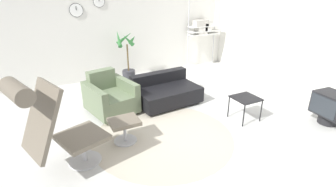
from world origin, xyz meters
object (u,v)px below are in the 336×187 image
(crt_television, at_px, (331,107))
(potted_plant, at_px, (128,62))
(ottoman, at_px, (124,126))
(armchair_red, at_px, (110,98))
(lounge_chair, at_px, (51,121))
(side_table, at_px, (246,100))
(shelf_unit, at_px, (203,28))
(couch_low, at_px, (166,92))

(crt_television, xyz_separation_m, potted_plant, (-2.39, 3.72, 0.15))
(ottoman, height_order, armchair_red, armchair_red)
(lounge_chair, relative_size, potted_plant, 1.06)
(ottoman, bearing_deg, side_table, -7.72)
(lounge_chair, height_order, side_table, lounge_chair)
(side_table, relative_size, shelf_unit, 0.23)
(crt_television, height_order, potted_plant, potted_plant)
(couch_low, height_order, side_table, couch_low)
(side_table, distance_m, potted_plant, 3.16)
(armchair_red, distance_m, side_table, 2.49)
(lounge_chair, bearing_deg, potted_plant, 127.67)
(armchair_red, relative_size, potted_plant, 0.80)
(crt_television, xyz_separation_m, shelf_unit, (-0.06, 3.91, 0.80))
(armchair_red, bearing_deg, lounge_chair, 40.28)
(ottoman, height_order, couch_low, couch_low)
(lounge_chair, bearing_deg, couch_low, 102.64)
(lounge_chair, distance_m, potted_plant, 3.59)
(armchair_red, bearing_deg, couch_low, 162.92)
(couch_low, distance_m, shelf_unit, 2.91)
(couch_low, bearing_deg, armchair_red, -8.49)
(side_table, bearing_deg, potted_plant, 111.89)
(couch_low, bearing_deg, side_table, 121.56)
(couch_low, bearing_deg, lounge_chair, 27.28)
(armchair_red, relative_size, crt_television, 1.80)
(side_table, bearing_deg, shelf_unit, 69.60)
(crt_television, distance_m, potted_plant, 4.43)
(ottoman, xyz_separation_m, potted_plant, (0.98, 2.64, 0.20))
(couch_low, relative_size, side_table, 3.00)
(couch_low, distance_m, potted_plant, 1.66)
(shelf_unit, bearing_deg, couch_low, -139.22)
(couch_low, xyz_separation_m, shelf_unit, (2.09, 1.80, 0.90))
(shelf_unit, bearing_deg, ottoman, -139.60)
(crt_television, bearing_deg, shelf_unit, 4.96)
(ottoman, height_order, crt_television, crt_television)
(potted_plant, bearing_deg, crt_television, -57.32)
(lounge_chair, distance_m, armchair_red, 1.87)
(lounge_chair, xyz_separation_m, potted_plant, (1.98, 2.97, -0.31))
(lounge_chair, xyz_separation_m, side_table, (3.15, 0.05, -0.40))
(lounge_chair, distance_m, side_table, 3.18)
(couch_low, relative_size, crt_television, 2.34)
(crt_television, bearing_deg, potted_plant, 36.82)
(ottoman, distance_m, shelf_unit, 4.43)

